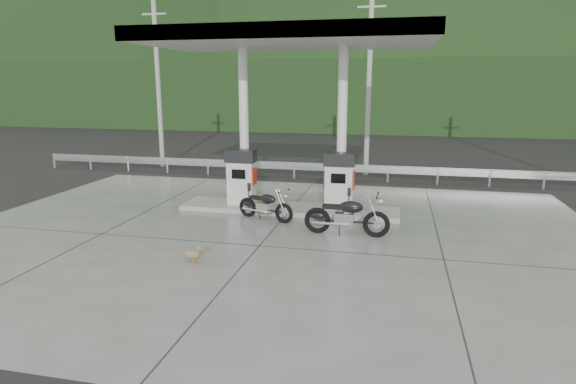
% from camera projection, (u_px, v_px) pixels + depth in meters
% --- Properties ---
extents(ground, '(160.00, 160.00, 0.00)m').
position_uv_depth(ground, '(269.00, 235.00, 13.18)').
color(ground, black).
rests_on(ground, ground).
extents(forecourt_apron, '(18.00, 14.00, 0.02)m').
position_uv_depth(forecourt_apron, '(269.00, 235.00, 13.17)').
color(forecourt_apron, slate).
rests_on(forecourt_apron, ground).
extents(pump_island, '(7.00, 1.40, 0.15)m').
position_uv_depth(pump_island, '(289.00, 209.00, 15.53)').
color(pump_island, gray).
rests_on(pump_island, forecourt_apron).
extents(gas_pump_left, '(0.95, 0.55, 1.80)m').
position_uv_depth(gas_pump_left, '(241.00, 177.00, 15.66)').
color(gas_pump_left, silver).
rests_on(gas_pump_left, pump_island).
extents(gas_pump_right, '(0.95, 0.55, 1.80)m').
position_uv_depth(gas_pump_right, '(339.00, 181.00, 14.98)').
color(gas_pump_right, silver).
rests_on(gas_pump_right, pump_island).
extents(canopy_column_left, '(0.30, 0.30, 5.00)m').
position_uv_depth(canopy_column_left, '(244.00, 127.00, 15.69)').
color(canopy_column_left, white).
rests_on(canopy_column_left, pump_island).
extents(canopy_column_right, '(0.30, 0.30, 5.00)m').
position_uv_depth(canopy_column_right, '(342.00, 129.00, 15.00)').
color(canopy_column_right, white).
rests_on(canopy_column_right, pump_island).
extents(canopy_roof, '(8.50, 5.00, 0.40)m').
position_uv_depth(canopy_roof, '(289.00, 38.00, 14.37)').
color(canopy_roof, silver).
rests_on(canopy_roof, canopy_column_left).
extents(guardrail, '(26.00, 0.16, 1.42)m').
position_uv_depth(guardrail, '(317.00, 163.00, 20.63)').
color(guardrail, '#9EA2A6').
rests_on(guardrail, ground).
extents(road, '(60.00, 7.00, 0.01)m').
position_uv_depth(road, '(328.00, 166.00, 24.12)').
color(road, black).
rests_on(road, ground).
extents(utility_pole_a, '(0.22, 0.22, 8.00)m').
position_uv_depth(utility_pole_a, '(158.00, 84.00, 23.04)').
color(utility_pole_a, gray).
rests_on(utility_pole_a, ground).
extents(utility_pole_b, '(0.22, 0.22, 8.00)m').
position_uv_depth(utility_pole_b, '(369.00, 85.00, 20.90)').
color(utility_pole_b, gray).
rests_on(utility_pole_b, ground).
extents(tree_band, '(80.00, 6.00, 6.00)m').
position_uv_depth(tree_band, '(359.00, 96.00, 41.06)').
color(tree_band, black).
rests_on(tree_band, ground).
extents(forested_hills, '(100.00, 40.00, 140.00)m').
position_uv_depth(forested_hills, '(374.00, 112.00, 70.26)').
color(forested_hills, black).
rests_on(forested_hills, ground).
extents(motorcycle_left, '(1.90, 1.15, 0.86)m').
position_uv_depth(motorcycle_left, '(265.00, 206.00, 14.49)').
color(motorcycle_left, black).
rests_on(motorcycle_left, forecourt_apron).
extents(motorcycle_right, '(2.19, 0.74, 1.03)m').
position_uv_depth(motorcycle_right, '(347.00, 217.00, 13.01)').
color(motorcycle_right, black).
rests_on(motorcycle_right, forecourt_apron).
extents(duck, '(0.50, 0.18, 0.36)m').
position_uv_depth(duck, '(192.00, 255.00, 11.09)').
color(duck, brown).
rests_on(duck, forecourt_apron).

